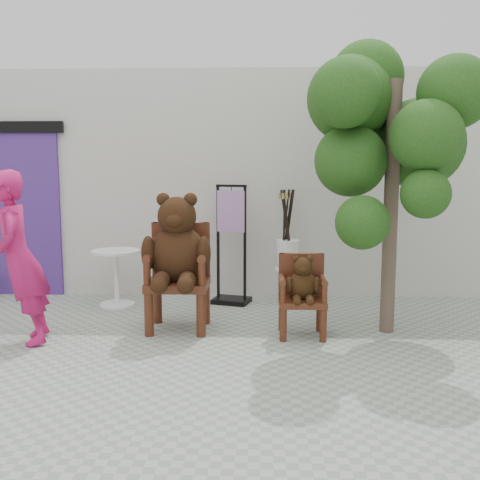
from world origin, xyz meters
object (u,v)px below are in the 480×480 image
(tree, at_px, (387,124))
(cafe_table, at_px, (116,271))
(chair_big, at_px, (178,254))
(person, at_px, (19,259))
(chair_small, at_px, (302,287))
(stool_bucket, at_px, (288,253))
(display_stand, at_px, (231,258))

(tree, bearing_deg, cafe_table, 163.18)
(cafe_table, distance_m, tree, 3.67)
(cafe_table, bearing_deg, chair_big, -46.60)
(cafe_table, height_order, tree, tree)
(person, height_order, cafe_table, person)
(chair_small, height_order, tree, tree)
(stool_bucket, bearing_deg, person, -147.37)
(chair_small, height_order, display_stand, display_stand)
(chair_small, distance_m, person, 2.83)
(chair_big, xyz_separation_m, stool_bucket, (1.22, 1.20, -0.18))
(person, bearing_deg, cafe_table, 140.80)
(person, height_order, tree, tree)
(chair_small, bearing_deg, display_stand, 120.96)
(chair_big, relative_size, tree, 0.48)
(cafe_table, height_order, stool_bucket, stool_bucket)
(stool_bucket, distance_m, tree, 2.14)
(chair_big, relative_size, stool_bucket, 1.01)
(display_stand, xyz_separation_m, stool_bucket, (0.71, 0.03, 0.06))
(chair_big, height_order, cafe_table, chair_big)
(stool_bucket, bearing_deg, chair_small, -86.26)
(cafe_table, bearing_deg, chair_small, -27.14)
(chair_small, xyz_separation_m, cafe_table, (-2.24, 1.15, -0.07))
(person, height_order, display_stand, person)
(person, bearing_deg, chair_big, 90.79)
(stool_bucket, relative_size, tree, 0.47)
(person, distance_m, display_stand, 2.63)
(display_stand, height_order, tree, tree)
(chair_big, xyz_separation_m, person, (-1.48, -0.53, 0.03))
(chair_small, relative_size, tree, 0.28)
(person, relative_size, tree, 0.55)
(cafe_table, height_order, display_stand, display_stand)
(chair_small, bearing_deg, chair_big, 172.59)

